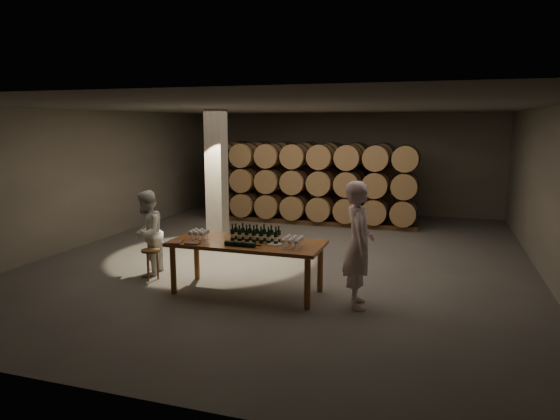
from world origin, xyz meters
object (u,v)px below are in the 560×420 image
(notebook_near, at_px, (193,243))
(person_man, at_px, (359,245))
(person_woman, at_px, (147,233))
(tasting_table, at_px, (247,248))
(stool, at_px, (151,255))
(bottle_cluster, at_px, (255,235))
(plate, at_px, (274,244))

(notebook_near, height_order, person_man, person_man)
(person_woman, bearing_deg, notebook_near, 48.55)
(tasting_table, height_order, stool, tasting_table)
(notebook_near, xyz_separation_m, person_man, (2.70, 0.37, 0.09))
(tasting_table, xyz_separation_m, notebook_near, (-0.80, -0.42, 0.12))
(notebook_near, bearing_deg, bottle_cluster, 17.55)
(plate, height_order, stool, plate)
(person_man, height_order, person_woman, person_man)
(bottle_cluster, relative_size, notebook_near, 3.82)
(tasting_table, distance_m, plate, 0.52)
(tasting_table, bearing_deg, stool, 176.16)
(bottle_cluster, height_order, person_man, person_man)
(person_man, bearing_deg, person_woman, 70.40)
(bottle_cluster, xyz_separation_m, plate, (0.37, -0.10, -0.10))
(notebook_near, bearing_deg, tasting_table, 18.35)
(stool, height_order, person_man, person_man)
(bottle_cluster, distance_m, person_man, 1.77)
(stool, bearing_deg, bottle_cluster, -2.08)
(person_man, xyz_separation_m, person_woman, (-4.10, 0.43, -0.19))
(notebook_near, xyz_separation_m, person_woman, (-1.39, 0.80, -0.10))
(plate, distance_m, notebook_near, 1.36)
(bottle_cluster, bearing_deg, person_man, -3.41)
(stool, relative_size, person_man, 0.29)
(bottle_cluster, height_order, person_woman, person_woman)
(tasting_table, distance_m, stool, 2.00)
(plate, relative_size, person_man, 0.12)
(notebook_near, relative_size, stool, 0.39)
(plate, distance_m, person_woman, 2.73)
(tasting_table, height_order, person_man, person_man)
(bottle_cluster, relative_size, person_woman, 0.52)
(stool, bearing_deg, person_woman, 131.77)
(tasting_table, distance_m, bottle_cluster, 0.26)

